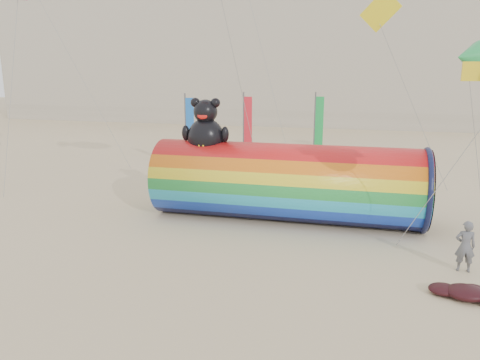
% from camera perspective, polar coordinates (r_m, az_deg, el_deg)
% --- Properties ---
extents(ground, '(160.00, 160.00, 0.00)m').
position_cam_1_polar(ground, '(18.28, -2.70, -8.32)').
color(ground, '#CCB58C').
rests_on(ground, ground).
extents(hotel_building, '(60.40, 15.40, 20.60)m').
position_cam_1_polar(hotel_building, '(64.55, -1.10, 16.61)').
color(hotel_building, '#B7AD99').
rests_on(hotel_building, ground).
extents(windsock_assembly, '(12.06, 3.67, 5.56)m').
position_cam_1_polar(windsock_assembly, '(21.24, 5.65, -0.04)').
color(windsock_assembly, red).
rests_on(windsock_assembly, ground).
extents(kite_handler, '(0.66, 0.43, 1.81)m').
position_cam_1_polar(kite_handler, '(17.73, 25.76, -7.29)').
color(kite_handler, '#585A60').
rests_on(kite_handler, ground).
extents(fabric_bundle, '(2.62, 1.35, 0.41)m').
position_cam_1_polar(fabric_bundle, '(16.09, 26.52, -12.30)').
color(fabric_bundle, '#3E0B10').
rests_on(fabric_bundle, ground).
extents(festival_banners, '(8.81, 3.61, 5.20)m').
position_cam_1_polar(festival_banners, '(32.08, 1.48, 6.05)').
color(festival_banners, '#59595E').
rests_on(festival_banners, ground).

